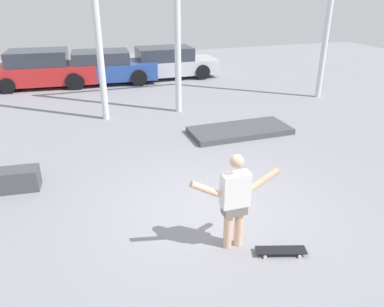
{
  "coord_description": "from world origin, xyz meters",
  "views": [
    {
      "loc": [
        -2.25,
        -5.51,
        3.83
      ],
      "look_at": [
        -0.02,
        1.01,
        0.72
      ],
      "focal_mm": 35.0,
      "sensor_mm": 36.0,
      "label": 1
    }
  ],
  "objects_px": {
    "skateboarder": "(235,198)",
    "parked_car_blue": "(105,68)",
    "parked_car_red": "(42,69)",
    "skateboard": "(281,250)",
    "manual_pad": "(240,131)",
    "parked_car_silver": "(167,63)"
  },
  "relations": [
    {
      "from": "skateboarder",
      "to": "parked_car_blue",
      "type": "relative_size",
      "value": 0.37
    },
    {
      "from": "parked_car_red",
      "to": "parked_car_blue",
      "type": "xyz_separation_m",
      "value": [
        2.47,
        -0.22,
        -0.04
      ]
    },
    {
      "from": "skateboarder",
      "to": "skateboard",
      "type": "bearing_deg",
      "value": -34.05
    },
    {
      "from": "skateboard",
      "to": "parked_car_red",
      "type": "height_order",
      "value": "parked_car_red"
    },
    {
      "from": "parked_car_blue",
      "to": "manual_pad",
      "type": "bearing_deg",
      "value": -63.75
    },
    {
      "from": "parked_car_red",
      "to": "skateboarder",
      "type": "bearing_deg",
      "value": -70.69
    },
    {
      "from": "skateboarder",
      "to": "parked_car_silver",
      "type": "distance_m",
      "value": 12.16
    },
    {
      "from": "parked_car_red",
      "to": "parked_car_silver",
      "type": "relative_size",
      "value": 1.0
    },
    {
      "from": "skateboard",
      "to": "parked_car_silver",
      "type": "bearing_deg",
      "value": 100.36
    },
    {
      "from": "skateboard",
      "to": "parked_car_blue",
      "type": "xyz_separation_m",
      "value": [
        -1.19,
        12.25,
        0.59
      ]
    },
    {
      "from": "skateboard",
      "to": "parked_car_silver",
      "type": "relative_size",
      "value": 0.19
    },
    {
      "from": "manual_pad",
      "to": "parked_car_blue",
      "type": "height_order",
      "value": "parked_car_blue"
    },
    {
      "from": "manual_pad",
      "to": "parked_car_silver",
      "type": "relative_size",
      "value": 0.65
    },
    {
      "from": "parked_car_blue",
      "to": "parked_car_red",
      "type": "bearing_deg",
      "value": 179.73
    },
    {
      "from": "parked_car_silver",
      "to": "skateboard",
      "type": "bearing_deg",
      "value": -96.52
    },
    {
      "from": "skateboard",
      "to": "skateboarder",
      "type": "bearing_deg",
      "value": 163.0
    },
    {
      "from": "manual_pad",
      "to": "skateboarder",
      "type": "bearing_deg",
      "value": -116.89
    },
    {
      "from": "skateboarder",
      "to": "parked_car_red",
      "type": "bearing_deg",
      "value": 104.77
    },
    {
      "from": "parked_car_red",
      "to": "parked_car_blue",
      "type": "distance_m",
      "value": 2.48
    },
    {
      "from": "skateboard",
      "to": "manual_pad",
      "type": "distance_m",
      "value": 5.22
    },
    {
      "from": "skateboard",
      "to": "parked_car_silver",
      "type": "height_order",
      "value": "parked_car_silver"
    },
    {
      "from": "manual_pad",
      "to": "parked_car_blue",
      "type": "distance_m",
      "value": 7.85
    }
  ]
}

